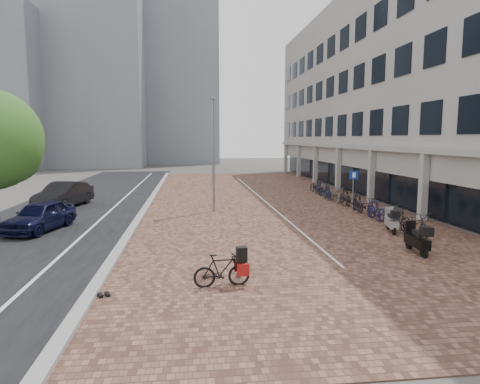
% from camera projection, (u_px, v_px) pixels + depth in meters
% --- Properties ---
extents(ground, '(140.00, 140.00, 0.00)m').
position_uv_depth(ground, '(259.00, 246.00, 15.80)').
color(ground, '#474442').
rests_on(ground, ground).
extents(plaza_brick, '(14.50, 42.00, 0.04)m').
position_uv_depth(plaza_brick, '(259.00, 199.00, 27.85)').
color(plaza_brick, brown).
rests_on(plaza_brick, ground).
extents(street_asphalt, '(8.00, 50.00, 0.03)m').
position_uv_depth(street_asphalt, '(88.00, 202.00, 26.57)').
color(street_asphalt, black).
rests_on(street_asphalt, ground).
extents(curb, '(0.35, 42.00, 0.14)m').
position_uv_depth(curb, '(150.00, 200.00, 27.02)').
color(curb, gray).
rests_on(curb, ground).
extents(lane_line, '(0.12, 44.00, 0.00)m').
position_uv_depth(lane_line, '(120.00, 202.00, 26.80)').
color(lane_line, white).
rests_on(lane_line, street_asphalt).
extents(parking_line, '(0.10, 30.00, 0.00)m').
position_uv_depth(parking_line, '(262.00, 199.00, 27.87)').
color(parking_line, white).
rests_on(parking_line, plaza_brick).
extents(office_building, '(8.40, 40.00, 15.00)m').
position_uv_depth(office_building, '(394.00, 80.00, 31.98)').
color(office_building, '#A0A09B').
rests_on(office_building, ground).
extents(bg_towers, '(33.00, 23.00, 32.00)m').
position_uv_depth(bg_towers, '(107.00, 69.00, 60.57)').
color(bg_towers, gray).
rests_on(bg_towers, ground).
extents(car_navy, '(2.50, 4.18, 1.33)m').
position_uv_depth(car_navy, '(40.00, 216.00, 18.38)').
color(car_navy, black).
rests_on(car_navy, ground).
extents(car_dark, '(2.60, 4.76, 1.49)m').
position_uv_depth(car_dark, '(64.00, 195.00, 24.64)').
color(car_dark, black).
rests_on(car_dark, ground).
extents(hero_bike, '(1.59, 0.57, 1.10)m').
position_uv_depth(hero_bike, '(222.00, 270.00, 11.42)').
color(hero_bike, black).
rests_on(hero_bike, ground).
extents(shoes, '(0.44, 0.40, 0.09)m').
position_uv_depth(shoes, '(104.00, 296.00, 10.73)').
color(shoes, black).
rests_on(shoes, ground).
extents(scooter_front, '(0.83, 1.60, 1.05)m').
position_uv_depth(scooter_front, '(391.00, 220.00, 18.08)').
color(scooter_front, '#B4B3B9').
rests_on(scooter_front, ground).
extents(scooter_mid, '(0.62, 1.64, 1.11)m').
position_uv_depth(scooter_mid, '(417.00, 238.00, 14.71)').
color(scooter_mid, black).
rests_on(scooter_mid, ground).
extents(parking_sign, '(0.45, 0.19, 2.23)m').
position_uv_depth(parking_sign, '(353.00, 184.00, 23.49)').
color(parking_sign, slate).
rests_on(parking_sign, ground).
extents(lamp_near, '(0.12, 0.12, 6.16)m').
position_uv_depth(lamp_near, '(213.00, 156.00, 22.74)').
color(lamp_near, slate).
rests_on(lamp_near, ground).
extents(lamp_far, '(0.12, 0.12, 6.78)m').
position_uv_depth(lamp_far, '(212.00, 146.00, 37.20)').
color(lamp_far, gray).
rests_on(lamp_far, ground).
extents(bike_row, '(1.05, 15.82, 1.05)m').
position_uv_depth(bike_row, '(350.00, 200.00, 24.28)').
color(bike_row, black).
rests_on(bike_row, ground).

